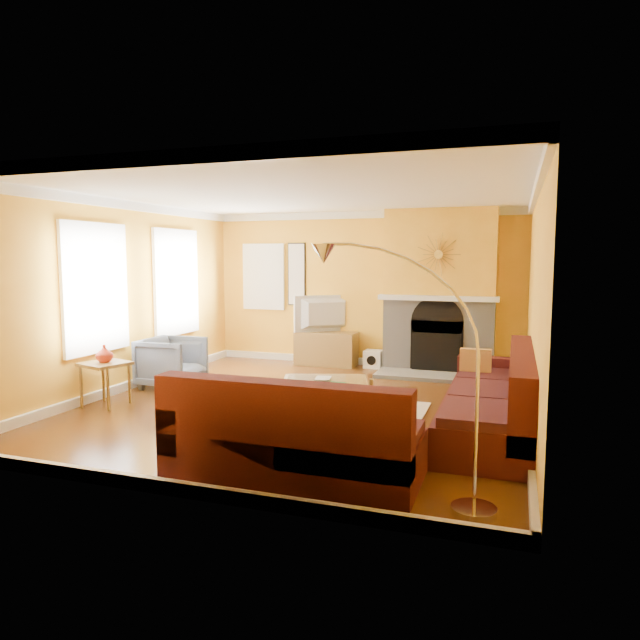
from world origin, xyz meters
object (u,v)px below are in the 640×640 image
at_px(sectional_sofa, 380,393).
at_px(armchair, 172,362).
at_px(side_table, 106,384).
at_px(arc_lamp, 403,378).
at_px(media_console, 326,348).
at_px(coffee_table, 325,398).

relative_size(sectional_sofa, armchair, 4.55).
xyz_separation_m(side_table, arc_lamp, (4.16, -1.70, 0.71)).
height_order(sectional_sofa, media_console, sectional_sofa).
xyz_separation_m(sectional_sofa, arc_lamp, (0.56, -1.70, 0.55)).
distance_m(sectional_sofa, arc_lamp, 1.87).
bearing_deg(sectional_sofa, coffee_table, 147.99).
distance_m(media_console, side_table, 4.02).
relative_size(media_console, side_table, 1.89).
bearing_deg(coffee_table, sectional_sofa, -32.01).
bearing_deg(media_console, coffee_table, -72.12).
relative_size(coffee_table, media_console, 0.96).
bearing_deg(side_table, coffee_table, 10.12).
height_order(coffee_table, side_table, side_table).
height_order(media_console, armchair, armchair).
bearing_deg(sectional_sofa, arc_lamp, -71.79).
xyz_separation_m(armchair, arc_lamp, (3.96, -2.90, 0.63)).
distance_m(media_console, armchair, 2.89).
height_order(sectional_sofa, coffee_table, sectional_sofa).
height_order(sectional_sofa, side_table, sectional_sofa).
bearing_deg(armchair, sectional_sofa, -110.83).
bearing_deg(sectional_sofa, armchair, 160.56).
distance_m(armchair, arc_lamp, 4.95).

